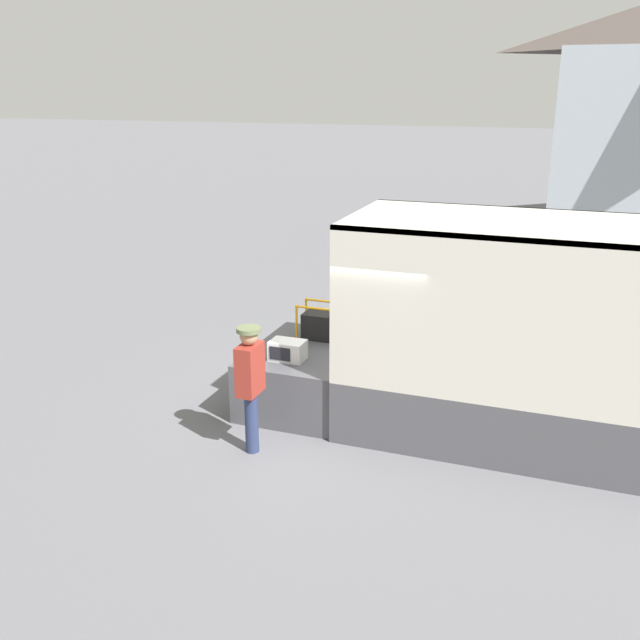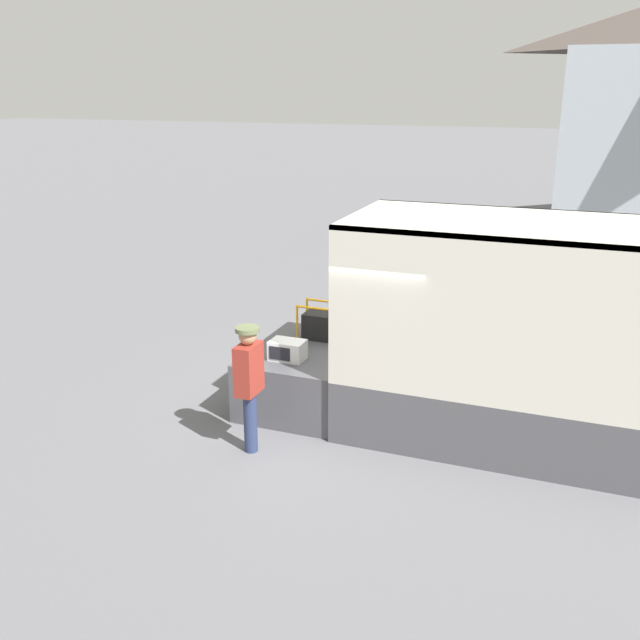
% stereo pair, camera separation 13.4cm
% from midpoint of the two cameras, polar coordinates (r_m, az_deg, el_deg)
% --- Properties ---
extents(ground_plane, '(160.00, 160.00, 0.00)m').
position_cam_midpoint_polar(ground_plane, '(10.95, 3.07, -7.14)').
color(ground_plane, slate).
extents(tailgate_deck, '(1.55, 2.15, 0.89)m').
position_cam_midpoint_polar(tailgate_deck, '(11.00, -0.74, -4.44)').
color(tailgate_deck, '#4C4C51').
rests_on(tailgate_deck, ground).
extents(microwave, '(0.50, 0.35, 0.29)m').
position_cam_midpoint_polar(microwave, '(10.36, -2.25, -2.43)').
color(microwave, white).
rests_on(microwave, tailgate_deck).
extents(portable_generator, '(0.73, 0.45, 0.57)m').
position_cam_midpoint_polar(portable_generator, '(11.18, 0.65, -0.45)').
color(portable_generator, black).
rests_on(portable_generator, tailgate_deck).
extents(worker_person, '(0.32, 0.44, 1.76)m').
position_cam_midpoint_polar(worker_person, '(9.35, -5.30, -4.49)').
color(worker_person, navy).
rests_on(worker_person, ground).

